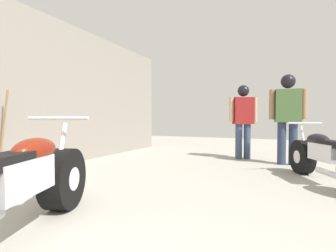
% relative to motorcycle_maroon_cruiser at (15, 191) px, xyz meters
% --- Properties ---
extents(ground_plane, '(18.26, 18.26, 0.00)m').
position_rel_motorcycle_maroon_cruiser_xyz_m(ground_plane, '(0.85, 2.20, -0.39)').
color(ground_plane, '#A8A399').
extents(garage_partition_left, '(0.08, 8.37, 2.89)m').
position_rel_motorcycle_maroon_cruiser_xyz_m(garage_partition_left, '(-2.30, 2.20, 1.05)').
color(garage_partition_left, gray).
rests_on(garage_partition_left, ground_plane).
extents(motorcycle_maroon_cruiser, '(0.99, 2.00, 0.96)m').
position_rel_motorcycle_maroon_cruiser_xyz_m(motorcycle_maroon_cruiser, '(0.00, 0.00, 0.00)').
color(motorcycle_maroon_cruiser, black).
rests_on(motorcycle_maroon_cruiser, ground_plane).
extents(motorcycle_black_naked, '(0.97, 1.77, 0.88)m').
position_rel_motorcycle_maroon_cruiser_xyz_m(motorcycle_black_naked, '(2.38, 3.03, -0.02)').
color(motorcycle_black_naked, black).
rests_on(motorcycle_black_naked, ground_plane).
extents(mechanic_in_blue, '(0.64, 0.43, 1.71)m').
position_rel_motorcycle_maroon_cruiser_xyz_m(mechanic_in_blue, '(0.93, 4.94, 0.63)').
color(mechanic_in_blue, '#384766').
rests_on(mechanic_in_blue, ground_plane).
extents(mechanic_with_helmet, '(0.72, 0.33, 1.83)m').
position_rel_motorcycle_maroon_cruiser_xyz_m(mechanic_with_helmet, '(1.87, 4.50, 0.70)').
color(mechanic_with_helmet, '#2D3851').
rests_on(mechanic_with_helmet, ground_plane).
extents(push_broom, '(0.31, 0.24, 1.38)m').
position_rel_motorcycle_maroon_cruiser_xyz_m(push_broom, '(-2.18, 1.32, -0.01)').
color(push_broom, olive).
rests_on(push_broom, ground_plane).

